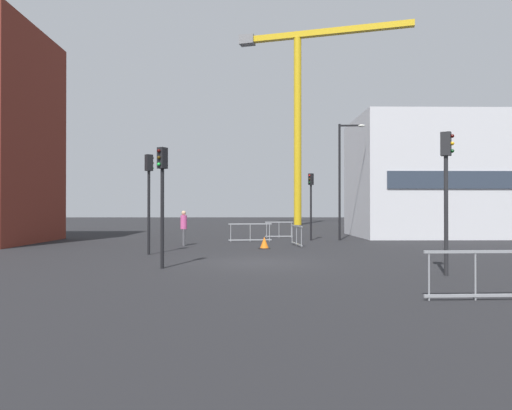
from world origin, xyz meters
The scene contains 14 objects.
ground centered at (0.00, 0.00, 0.00)m, with size 160.00×160.00×0.00m, color black.
office_block centered at (13.69, 14.98, 4.14)m, with size 13.09×7.69×8.27m.
construction_crane centered at (5.98, 36.65, 15.66)m, with size 19.78×6.56×23.11m.
streetlamp_tall centered at (5.47, 11.30, 4.22)m, with size 1.64×0.28×7.21m.
traffic_light_far centered at (5.53, -3.25, 2.83)m, with size 0.39×0.35×4.25m.
traffic_light_median centered at (3.49, 11.20, 2.76)m, with size 0.36×0.37×4.12m.
traffic_light_verge centered at (-3.18, -1.56, 2.69)m, with size 0.35×0.39×4.00m.
traffic_light_near centered at (-4.61, 2.90, 2.86)m, with size 0.37×0.37×4.29m.
pedestrian_walking centered at (-3.79, 7.48, 1.09)m, with size 0.34×0.34×1.85m.
safety_barrier_mid_span centered at (4.60, -6.79, 0.56)m, with size 2.28×0.14×1.08m.
safety_barrier_left_run centered at (2.19, 7.28, 0.56)m, with size 0.35×2.45×1.08m.
safety_barrier_front centered at (-0.26, 10.29, 0.56)m, with size 2.57×0.39×1.08m.
safety_barrier_rear centered at (1.68, 13.72, 0.56)m, with size 1.86×0.19×1.08m.
traffic_cone_on_verge centered at (0.44, 5.66, 0.27)m, with size 0.58×0.58×0.58m.
Camera 1 is at (-0.29, -16.48, 2.00)m, focal length 31.62 mm.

